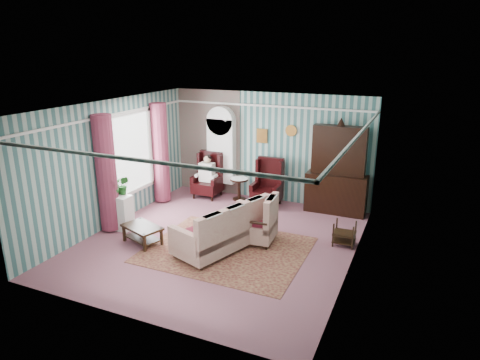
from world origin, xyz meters
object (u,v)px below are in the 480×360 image
at_px(dresser_hutch, 338,167).
at_px(floral_armchair, 256,221).
at_px(coffee_table, 143,235).
at_px(round_side_table, 239,189).
at_px(plant_stand, 120,212).
at_px(seated_woman, 207,177).
at_px(nest_table, 344,233).
at_px(wingback_right, 267,183).
at_px(sofa, 221,226).
at_px(bookcase, 221,156).
at_px(wingback_left, 207,175).

xyz_separation_m(dresser_hutch, floral_armchair, (-1.20, -2.40, -0.71)).
height_order(dresser_hutch, coffee_table, dresser_hutch).
xyz_separation_m(round_side_table, plant_stand, (-1.70, -2.90, 0.10)).
relative_size(seated_woman, nest_table, 2.19).
height_order(dresser_hutch, wingback_right, dresser_hutch).
bearing_deg(sofa, coffee_table, 125.11).
relative_size(dresser_hutch, sofa, 1.13).
xyz_separation_m(nest_table, plant_stand, (-4.87, -1.20, 0.13)).
relative_size(bookcase, wingback_left, 1.79).
relative_size(wingback_right, floral_armchair, 1.34).
relative_size(dresser_hutch, seated_woman, 2.00).
xyz_separation_m(wingback_left, round_side_table, (0.90, 0.15, -0.33)).
height_order(plant_stand, floral_armchair, floral_armchair).
bearing_deg(wingback_right, dresser_hutch, 8.77).
bearing_deg(seated_woman, sofa, -57.04).
height_order(bookcase, round_side_table, bookcase).
xyz_separation_m(nest_table, coffee_table, (-3.94, -1.63, -0.07)).
height_order(sofa, floral_armchair, sofa).
height_order(dresser_hutch, nest_table, dresser_hutch).
relative_size(wingback_right, plant_stand, 1.56).
distance_m(dresser_hutch, sofa, 3.52).
distance_m(bookcase, seated_woman, 0.70).
distance_m(seated_woman, plant_stand, 2.87).
bearing_deg(wingback_left, nest_table, -20.85).
bearing_deg(dresser_hutch, wingback_left, -175.59).
xyz_separation_m(sofa, floral_armchair, (0.54, 0.59, -0.02)).
distance_m(dresser_hutch, coffee_table, 4.93).
bearing_deg(round_side_table, wingback_left, -170.54).
height_order(wingback_left, round_side_table, wingback_left).
xyz_separation_m(dresser_hutch, wingback_left, (-3.50, -0.27, -0.55)).
bearing_deg(seated_woman, round_side_table, 9.46).
relative_size(wingback_left, floral_armchair, 1.34).
bearing_deg(wingback_left, coffee_table, -87.75).
distance_m(seated_woman, floral_armchair, 3.13).
height_order(floral_armchair, coffee_table, floral_armchair).
distance_m(dresser_hutch, wingback_right, 1.86).
xyz_separation_m(dresser_hutch, round_side_table, (-2.60, -0.12, -0.88)).
height_order(seated_woman, floral_armchair, seated_woman).
xyz_separation_m(wingback_left, nest_table, (4.07, -1.55, -0.35)).
xyz_separation_m(round_side_table, floral_armchair, (1.40, -2.28, 0.17)).
bearing_deg(wingback_right, round_side_table, 169.99).
xyz_separation_m(bookcase, nest_table, (3.82, -1.94, -0.85)).
bearing_deg(sofa, wingback_left, 52.01).
bearing_deg(floral_armchair, sofa, 132.83).
distance_m(bookcase, dresser_hutch, 3.25).
relative_size(bookcase, sofa, 1.07).
xyz_separation_m(wingback_right, sofa, (0.01, -2.71, -0.14)).
xyz_separation_m(wingback_left, plant_stand, (-0.80, -2.75, -0.22)).
relative_size(seated_woman, coffee_table, 1.37).
distance_m(wingback_left, coffee_table, 3.21).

